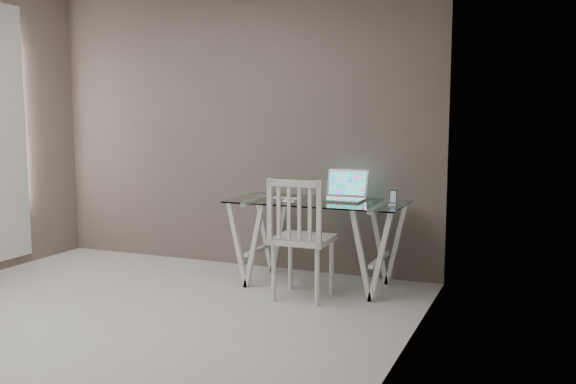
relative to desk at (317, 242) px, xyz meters
The scene contains 7 objects.
room 2.45m from the desk, 120.55° to the right, with size 4.50×4.52×2.71m.
desk is the anchor object (origin of this frame).
chair 0.49m from the desk, 87.95° to the right, with size 0.46×0.46×0.99m.
laptop 0.49m from the desk, 39.55° to the left, with size 0.37×0.32×0.25m.
keyboard 0.47m from the desk, behind, with size 0.29×0.12×0.01m, color silver.
mouse 0.48m from the desk, 124.61° to the right, with size 0.11×0.07×0.04m, color white.
phone_dock 0.77m from the desk, ahead, with size 0.07×0.07×0.12m.
Camera 1 is at (2.81, -3.33, 1.51)m, focal length 40.00 mm.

